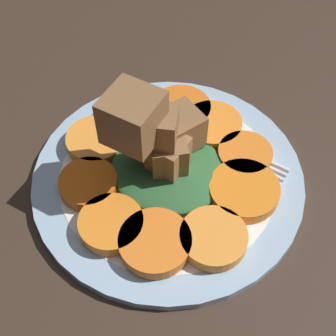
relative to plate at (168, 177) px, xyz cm
name	(u,v)px	position (x,y,z in cm)	size (l,w,h in cm)	color
table_slab	(168,186)	(0.00, 0.00, -1.52)	(120.00, 120.00, 2.00)	#38281E
plate	(168,177)	(0.00, 0.00, 0.00)	(27.01, 27.01, 1.05)	#99B7D1
carrot_slice_0	(96,141)	(8.29, -0.63, 1.24)	(6.17, 6.17, 1.31)	orange
carrot_slice_1	(88,184)	(6.45, 4.46, 1.24)	(5.68, 5.68, 1.31)	#D45E12
carrot_slice_2	(111,224)	(2.42, 7.60, 1.24)	(5.95, 5.95, 1.31)	orange
carrot_slice_3	(155,242)	(-2.01, 7.80, 1.24)	(6.51, 6.51, 1.31)	orange
carrot_slice_4	(213,238)	(-6.61, 5.40, 1.24)	(6.08, 6.08, 1.31)	orange
carrot_slice_5	(244,190)	(-7.62, -0.55, 1.24)	(6.75, 6.75, 1.31)	orange
carrot_slice_6	(245,155)	(-6.42, -4.74, 1.24)	(5.48, 5.48, 1.31)	orange
carrot_slice_7	(212,125)	(-2.07, -7.29, 1.24)	(6.21, 6.21, 1.31)	orange
carrot_slice_8	(181,110)	(1.86, -8.17, 1.24)	(6.45, 6.45, 1.31)	orange
carrot_slice_9	(124,118)	(7.08, -4.59, 1.24)	(5.70, 5.70, 1.31)	orange
center_pile	(162,149)	(0.58, -0.04, 4.18)	(11.45, 10.88, 10.69)	#2D6033
fork	(202,139)	(-1.58, -5.47, 0.78)	(19.93, 5.09, 0.40)	silver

